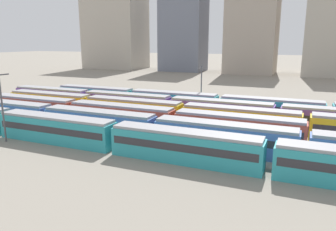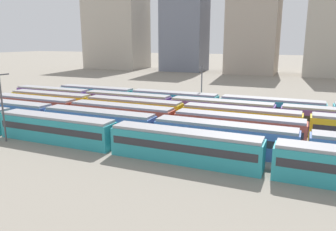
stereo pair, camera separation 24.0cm
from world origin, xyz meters
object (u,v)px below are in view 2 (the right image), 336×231
object	(u,v)px
train_track_1	(156,129)
catenary_pole_1	(202,85)
train_track_2	(121,116)
train_track_4	(278,115)
train_track_5	(329,113)
catenary_pole_2	(2,103)
train_track_0	(269,157)
train_track_3	(306,126)

from	to	relation	value
train_track_1	catenary_pole_1	bearing A→B (deg)	92.43
train_track_2	train_track_4	size ratio (longest dim) A/B	0.50
train_track_1	catenary_pole_1	size ratio (longest dim) A/B	8.30
train_track_4	train_track_5	distance (m)	9.40
catenary_pole_2	train_track_0	bearing A→B (deg)	4.43
train_track_1	train_track_4	world-z (taller)	same
train_track_2	train_track_4	bearing A→B (deg)	24.03
train_track_3	train_track_5	bearing A→B (deg)	71.50
train_track_0	train_track_4	xyz separation A→B (m)	(-0.98, 20.80, 0.00)
catenary_pole_1	train_track_3	bearing A→B (deg)	-33.40
train_track_1	train_track_3	xyz separation A→B (m)	(18.94, 10.40, 0.00)
catenary_pole_2	train_track_4	bearing A→B (deg)	34.62
train_track_1	train_track_5	xyz separation A→B (m)	(22.42, 20.80, 0.00)
train_track_0	train_track_4	size ratio (longest dim) A/B	1.00
train_track_2	train_track_3	distance (m)	28.16
train_track_3	catenary_pole_2	size ratio (longest dim) A/B	11.36
train_track_3	train_track_4	world-z (taller)	same
train_track_1	train_track_4	xyz separation A→B (m)	(14.59, 15.60, 0.00)
catenary_pole_2	train_track_1	bearing A→B (deg)	22.12
train_track_0	catenary_pole_1	xyz separation A→B (m)	(-16.57, 28.74, 3.13)
catenary_pole_1	catenary_pole_2	xyz separation A→B (m)	(-18.48, -31.46, 0.46)
train_track_1	train_track_2	size ratio (longest dim) A/B	1.34
train_track_2	train_track_3	world-z (taller)	same
train_track_0	train_track_5	size ratio (longest dim) A/B	1.00
train_track_4	train_track_5	world-z (taller)	same
train_track_1	train_track_5	bearing A→B (deg)	42.85
train_track_1	catenary_pole_2	bearing A→B (deg)	-157.88
train_track_4	catenary_pole_1	distance (m)	17.77
train_track_2	train_track_1	bearing A→B (deg)	-30.77
train_track_4	train_track_0	bearing A→B (deg)	-87.29
train_track_3	train_track_2	bearing A→B (deg)	-169.36
train_track_3	train_track_0	bearing A→B (deg)	-102.18
train_track_3	catenary_pole_2	bearing A→B (deg)	-154.51
train_track_2	catenary_pole_1	world-z (taller)	catenary_pole_1
train_track_3	train_track_4	distance (m)	6.78
train_track_0	train_track_2	distance (m)	26.44
train_track_1	train_track_4	distance (m)	21.36
train_track_0	train_track_4	bearing A→B (deg)	92.71
train_track_0	train_track_4	distance (m)	20.82
train_track_5	catenary_pole_1	bearing A→B (deg)	173.32
train_track_5	catenary_pole_2	world-z (taller)	catenary_pole_2
train_track_2	catenary_pole_2	xyz separation A→B (m)	(-10.74, -13.12, 3.59)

